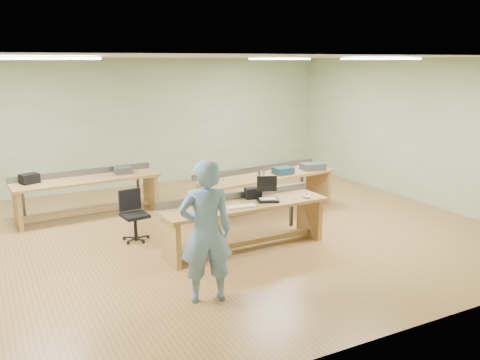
# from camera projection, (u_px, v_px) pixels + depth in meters

# --- Properties ---
(floor) EXTENTS (10.00, 10.00, 0.00)m
(floor) POSITION_uv_depth(u_px,v_px,m) (200.00, 235.00, 8.79)
(floor) COLOR #9E633C
(floor) RESTS_ON ground
(ceiling) EXTENTS (10.00, 10.00, 0.00)m
(ceiling) POSITION_uv_depth(u_px,v_px,m) (196.00, 57.00, 8.10)
(ceiling) COLOR silver
(ceiling) RESTS_ON wall_back
(wall_back) EXTENTS (10.00, 0.04, 3.00)m
(wall_back) POSITION_uv_depth(u_px,v_px,m) (131.00, 123.00, 11.89)
(wall_back) COLOR #9DB98C
(wall_back) RESTS_ON floor
(wall_front) EXTENTS (10.00, 0.04, 3.00)m
(wall_front) POSITION_uv_depth(u_px,v_px,m) (357.00, 211.00, 4.99)
(wall_front) COLOR #9DB98C
(wall_front) RESTS_ON floor
(wall_right) EXTENTS (0.04, 8.00, 3.00)m
(wall_right) POSITION_uv_depth(u_px,v_px,m) (417.00, 131.00, 10.69)
(wall_right) COLOR #9DB98C
(wall_right) RESTS_ON floor
(fluor_panels) EXTENTS (6.20, 3.50, 0.03)m
(fluor_panels) POSITION_uv_depth(u_px,v_px,m) (196.00, 59.00, 8.10)
(fluor_panels) COLOR white
(fluor_panels) RESTS_ON ceiling
(workbench_front) EXTENTS (2.75, 0.80, 0.86)m
(workbench_front) POSITION_uv_depth(u_px,v_px,m) (244.00, 215.00, 8.06)
(workbench_front) COLOR #B3834B
(workbench_front) RESTS_ON floor
(workbench_mid) EXTENTS (3.05, 1.17, 0.86)m
(workbench_mid) POSITION_uv_depth(u_px,v_px,m) (266.00, 184.00, 10.07)
(workbench_mid) COLOR #B3834B
(workbench_mid) RESTS_ON floor
(workbench_back) EXTENTS (2.79, 0.92, 0.86)m
(workbench_back) POSITION_uv_depth(u_px,v_px,m) (87.00, 188.00, 9.74)
(workbench_back) COLOR #B3834B
(workbench_back) RESTS_ON floor
(person) EXTENTS (0.74, 0.57, 1.81)m
(person) POSITION_uv_depth(u_px,v_px,m) (206.00, 232.00, 6.20)
(person) COLOR #6B87AF
(person) RESTS_ON floor
(laptop_base) EXTENTS (0.40, 0.37, 0.04)m
(laptop_base) POSITION_uv_depth(u_px,v_px,m) (268.00, 200.00, 8.11)
(laptop_base) COLOR black
(laptop_base) RESTS_ON workbench_front
(laptop_screen) EXTENTS (0.31, 0.13, 0.26)m
(laptop_screen) POSITION_uv_depth(u_px,v_px,m) (267.00, 184.00, 8.18)
(laptop_screen) COLOR black
(laptop_screen) RESTS_ON laptop_base
(keyboard) EXTENTS (0.47, 0.21, 0.03)m
(keyboard) POSITION_uv_depth(u_px,v_px,m) (241.00, 207.00, 7.77)
(keyboard) COLOR beige
(keyboard) RESTS_ON workbench_front
(trackball_mouse) EXTENTS (0.15, 0.17, 0.06)m
(trackball_mouse) POSITION_uv_depth(u_px,v_px,m) (307.00, 196.00, 8.31)
(trackball_mouse) COLOR white
(trackball_mouse) RESTS_ON workbench_front
(camera_bag) EXTENTS (0.28, 0.20, 0.18)m
(camera_bag) POSITION_uv_depth(u_px,v_px,m) (253.00, 193.00, 8.26)
(camera_bag) COLOR black
(camera_bag) RESTS_ON workbench_front
(task_chair) EXTENTS (0.51, 0.51, 0.85)m
(task_chair) POSITION_uv_depth(u_px,v_px,m) (134.00, 222.00, 8.48)
(task_chair) COLOR black
(task_chair) RESTS_ON floor
(parts_bin_teal) EXTENTS (0.39, 0.30, 0.13)m
(parts_bin_teal) POSITION_uv_depth(u_px,v_px,m) (283.00, 171.00, 10.05)
(parts_bin_teal) COLOR #143543
(parts_bin_teal) RESTS_ON workbench_mid
(parts_bin_grey) EXTENTS (0.51, 0.37, 0.13)m
(parts_bin_grey) POSITION_uv_depth(u_px,v_px,m) (313.00, 166.00, 10.44)
(parts_bin_grey) COLOR #38383B
(parts_bin_grey) RESTS_ON workbench_mid
(mug) EXTENTS (0.17, 0.17, 0.11)m
(mug) POSITION_uv_depth(u_px,v_px,m) (261.00, 173.00, 9.88)
(mug) COLOR #38383B
(mug) RESTS_ON workbench_mid
(drinks_can) EXTENTS (0.07, 0.07, 0.12)m
(drinks_can) POSITION_uv_depth(u_px,v_px,m) (262.00, 174.00, 9.77)
(drinks_can) COLOR #B4B4B8
(drinks_can) RESTS_ON workbench_mid
(storage_box_back) EXTENTS (0.37, 0.32, 0.18)m
(storage_box_back) POSITION_uv_depth(u_px,v_px,m) (29.00, 179.00, 9.26)
(storage_box_back) COLOR black
(storage_box_back) RESTS_ON workbench_back
(tray_back) EXTENTS (0.33, 0.24, 0.13)m
(tray_back) POSITION_uv_depth(u_px,v_px,m) (123.00, 170.00, 10.07)
(tray_back) COLOR #38383B
(tray_back) RESTS_ON workbench_back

